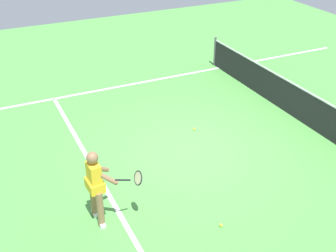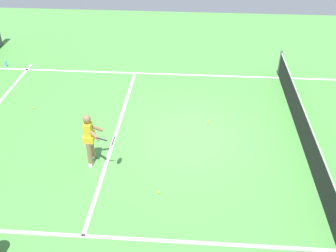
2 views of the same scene
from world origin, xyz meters
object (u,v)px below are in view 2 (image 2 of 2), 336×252
at_px(tennis_player, 90,137).
at_px(tennis_ball_mid, 159,192).
at_px(water_bottle, 6,64).
at_px(tennis_ball_far, 208,122).
at_px(tennis_ball_near, 34,108).

bearing_deg(tennis_player, tennis_ball_mid, 59.74).
distance_m(tennis_player, water_bottle, 7.85).
relative_size(tennis_player, tennis_ball_far, 23.48).
distance_m(tennis_player, tennis_ball_mid, 2.47).
height_order(tennis_player, water_bottle, tennis_player).
distance_m(tennis_ball_near, tennis_ball_mid, 6.13).
height_order(tennis_player, tennis_ball_mid, tennis_player).
height_order(tennis_player, tennis_ball_far, tennis_player).
relative_size(tennis_player, water_bottle, 6.46).
height_order(tennis_ball_near, tennis_ball_far, same).
bearing_deg(tennis_player, tennis_ball_near, -135.03).
bearing_deg(tennis_ball_far, water_bottle, -113.84).
distance_m(tennis_ball_far, water_bottle, 9.13).
relative_size(tennis_ball_near, tennis_ball_mid, 1.00).
bearing_deg(tennis_ball_near, tennis_ball_far, 85.76).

